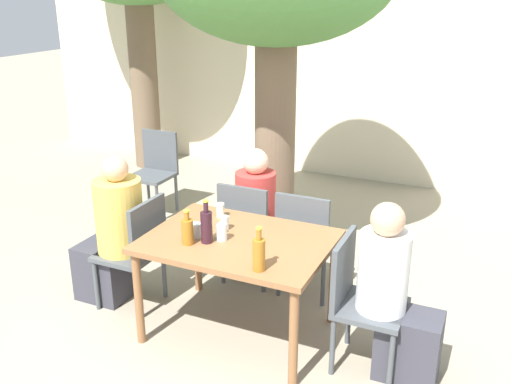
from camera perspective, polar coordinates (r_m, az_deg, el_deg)
The scene contains 18 objects.
ground_plane at distance 4.37m, azimuth -1.68°, elevation -13.70°, with size 30.00×30.00×0.00m, color gray.
cafe_building_wall at distance 7.38m, azimuth 11.87°, elevation 11.66°, with size 10.00×0.08×2.80m.
dining_table_front at distance 4.04m, azimuth -1.78°, elevation -5.81°, with size 1.29×0.94×0.75m.
patio_chair_0 at distance 4.52m, azimuth -11.79°, elevation -5.40°, with size 0.44×0.44×0.91m.
patio_chair_1 at distance 3.85m, azimuth 10.21°, elevation -10.12°, with size 0.44×0.44×0.91m.
patio_chair_2 at distance 4.78m, azimuth -0.79°, elevation -3.53°, with size 0.44×0.44×0.91m.
patio_chair_3 at distance 4.60m, azimuth 5.02°, elevation -4.58°, with size 0.44×0.44×0.91m.
patio_chair_4 at distance 6.42m, azimuth -10.03°, elevation 2.44°, with size 0.44×0.44×0.91m.
person_seated_0 at distance 4.64m, azimuth -14.13°, elevation -4.38°, with size 0.58×0.37×1.23m.
person_seated_1 at distance 3.80m, azimuth 13.74°, elevation -10.58°, with size 0.56×0.32×1.19m.
person_seated_2 at distance 4.98m, azimuth 0.38°, elevation -2.50°, with size 0.34×0.57×1.16m.
wine_bottle_0 at distance 3.92m, azimuth -4.98°, elevation -3.41°, with size 0.08×0.08×0.31m.
amber_bottle_1 at distance 3.54m, azimuth 0.29°, elevation -6.19°, with size 0.08×0.08×0.29m.
amber_bottle_2 at distance 3.92m, azimuth -6.87°, elevation -3.88°, with size 0.08×0.08×0.25m.
drinking_glass_0 at distance 3.97m, azimuth -3.45°, elevation -4.01°, with size 0.07×0.07×0.12m.
drinking_glass_1 at distance 4.14m, azimuth -3.15°, elevation -3.10°, with size 0.06×0.06×0.10m.
drinking_glass_2 at distance 4.35m, azimuth -3.58°, elevation -1.83°, with size 0.06×0.06×0.11m.
drinking_glass_3 at distance 4.03m, azimuth -6.10°, elevation -3.82°, with size 0.08×0.08×0.10m.
Camera 1 is at (1.62, -3.25, 2.43)m, focal length 40.00 mm.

